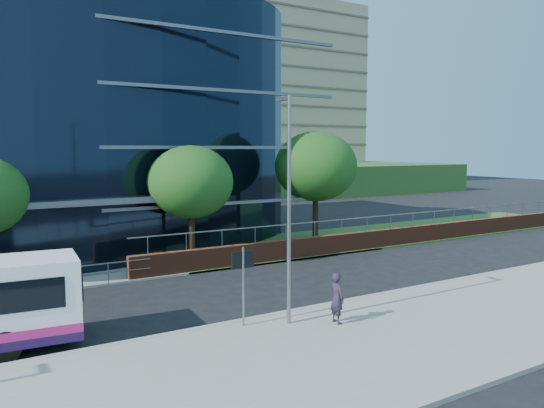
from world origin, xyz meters
TOP-DOWN VIEW (x-y plane):
  - ground at (0.00, 0.00)m, footprint 200.00×200.00m
  - pavement_near at (0.00, -5.00)m, footprint 80.00×8.00m
  - kerb at (0.00, -1.00)m, footprint 80.00×0.25m
  - yellow_line_outer at (0.00, -0.80)m, footprint 80.00×0.08m
  - yellow_line_inner at (0.00, -0.65)m, footprint 80.00×0.08m
  - grass_verge at (24.00, 11.00)m, footprint 36.00×8.00m
  - retaining_wall at (20.00, 7.30)m, footprint 34.00×0.40m
  - apartment_block at (32.00, 57.21)m, footprint 60.00×42.00m
  - street_sign at (4.50, -1.59)m, footprint 0.85×0.09m
  - tree_far_c at (7.00, 9.00)m, footprint 4.62×4.62m
  - tree_far_d at (16.00, 10.00)m, footprint 5.28×5.28m
  - tree_dist_e at (24.00, 40.00)m, footprint 4.62×4.62m
  - tree_dist_f at (40.00, 42.00)m, footprint 4.29×4.29m
  - streetlight_east at (6.00, -2.17)m, footprint 0.15×0.77m
  - pedestrian at (7.48, -3.06)m, footprint 0.47×0.68m

SIDE VIEW (x-z plane):
  - ground at x=0.00m, z-range 0.00..0.00m
  - yellow_line_outer at x=0.00m, z-range 0.00..0.01m
  - yellow_line_inner at x=0.00m, z-range 0.00..0.01m
  - grass_verge at x=24.00m, z-range 0.00..0.12m
  - pavement_near at x=0.00m, z-range 0.00..0.15m
  - kerb at x=0.00m, z-range 0.00..0.16m
  - retaining_wall at x=20.00m, z-range -0.44..1.67m
  - pedestrian at x=7.48m, z-range 0.15..1.97m
  - street_sign at x=4.50m, z-range 0.75..3.55m
  - tree_dist_f at x=40.00m, z-range 1.19..7.23m
  - streetlight_east at x=6.00m, z-range 0.44..8.44m
  - tree_far_c at x=7.00m, z-range 1.28..7.79m
  - tree_dist_e at x=24.00m, z-range 1.28..7.79m
  - tree_far_d at x=16.00m, z-range 1.47..8.91m
  - apartment_block at x=32.00m, z-range -3.89..26.11m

